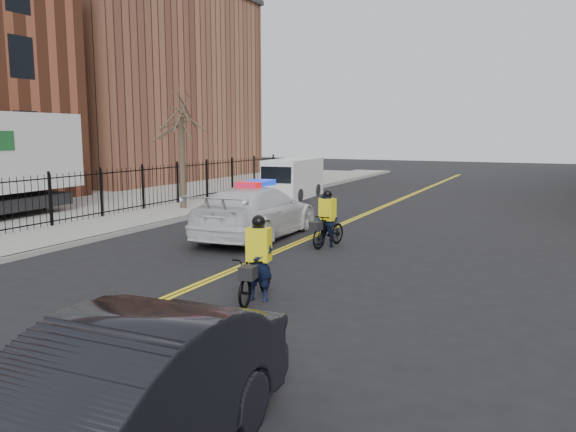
{
  "coord_description": "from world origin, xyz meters",
  "views": [
    {
      "loc": [
        7.26,
        -10.26,
        3.46
      ],
      "look_at": [
        1.0,
        2.81,
        1.3
      ],
      "focal_mm": 35.0,
      "sensor_mm": 36.0,
      "label": 1
    }
  ],
  "objects_px": {
    "dark_sedan": "(109,412)",
    "cyclist_far": "(327,224)",
    "cyclist_near": "(259,271)",
    "cargo_van": "(293,179)",
    "police_cruiser": "(256,212)"
  },
  "relations": [
    {
      "from": "dark_sedan",
      "to": "cyclist_far",
      "type": "xyz_separation_m",
      "value": [
        -2.48,
        11.92,
        -0.12
      ]
    },
    {
      "from": "cyclist_near",
      "to": "cyclist_far",
      "type": "height_order",
      "value": "cyclist_near"
    },
    {
      "from": "dark_sedan",
      "to": "cyclist_far",
      "type": "height_order",
      "value": "cyclist_far"
    },
    {
      "from": "dark_sedan",
      "to": "cyclist_far",
      "type": "relative_size",
      "value": 2.76
    },
    {
      "from": "cargo_van",
      "to": "cyclist_far",
      "type": "distance_m",
      "value": 13.1
    },
    {
      "from": "police_cruiser",
      "to": "cyclist_far",
      "type": "relative_size",
      "value": 3.39
    },
    {
      "from": "cyclist_near",
      "to": "cyclist_far",
      "type": "bearing_deg",
      "value": 88.75
    },
    {
      "from": "police_cruiser",
      "to": "cargo_van",
      "type": "xyz_separation_m",
      "value": [
        -3.82,
        10.99,
        0.14
      ]
    },
    {
      "from": "police_cruiser",
      "to": "cargo_van",
      "type": "height_order",
      "value": "cargo_van"
    },
    {
      "from": "cargo_van",
      "to": "cyclist_near",
      "type": "height_order",
      "value": "cargo_van"
    },
    {
      "from": "cargo_van",
      "to": "police_cruiser",
      "type": "bearing_deg",
      "value": -75.11
    },
    {
      "from": "police_cruiser",
      "to": "dark_sedan",
      "type": "xyz_separation_m",
      "value": [
        5.15,
        -12.3,
        -0.06
      ]
    },
    {
      "from": "dark_sedan",
      "to": "cargo_van",
      "type": "height_order",
      "value": "cargo_van"
    },
    {
      "from": "cyclist_far",
      "to": "police_cruiser",
      "type": "bearing_deg",
      "value": -177.49
    },
    {
      "from": "cyclist_near",
      "to": "cyclist_far",
      "type": "xyz_separation_m",
      "value": [
        -0.79,
        5.8,
        0.06
      ]
    }
  ]
}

